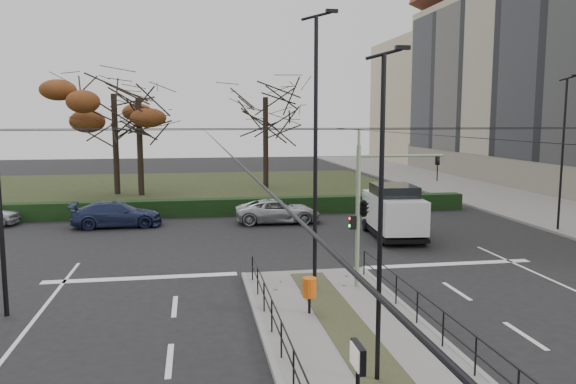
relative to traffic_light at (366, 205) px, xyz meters
name	(u,v)px	position (x,y,z in m)	size (l,w,h in m)	color
ground	(337,320)	(-1.65, -2.65, -2.94)	(140.00, 140.00, 0.00)	black
median_island	(363,353)	(-1.65, -5.15, -2.87)	(4.40, 15.00, 0.14)	slate
sidewalk_east	(501,198)	(16.35, 19.35, -2.87)	(8.00, 90.00, 0.14)	slate
park	(170,189)	(-7.65, 29.35, -2.89)	(38.00, 26.00, 0.10)	#242F17
hedge	(161,208)	(-7.65, 15.95, -2.44)	(38.00, 1.00, 1.00)	black
median_railing	(364,319)	(-1.65, -5.25, -1.96)	(4.14, 13.24, 0.92)	black
catenary	(325,196)	(-1.65, -1.04, 0.48)	(20.00, 34.00, 6.00)	black
traffic_light	(366,205)	(0.00, 0.00, 0.00)	(3.27, 1.87, 4.81)	gray
litter_bin	(309,288)	(-2.41, -2.32, -2.04)	(0.42, 0.42, 1.06)	black
info_panel	(358,371)	(-3.16, -9.67, -1.14)	(0.12, 0.55, 2.12)	black
streetlamp_median_near	(381,216)	(-1.80, -6.73, 0.84)	(0.60, 0.12, 7.16)	black
streetlamp_median_far	(316,151)	(-1.72, 0.02, 1.84)	(0.76, 0.16, 9.12)	black
streetlamp_sidewalk	(563,152)	(12.87, 7.90, 1.20)	(0.66, 0.13, 7.87)	black
parked_car_third	(117,214)	(-9.82, 13.13, -2.25)	(1.94, 4.76, 1.38)	#212A4D
parked_car_fourth	(278,211)	(-1.05, 12.87, -2.28)	(2.18, 4.74, 1.32)	#A1A3A8
white_van	(394,210)	(3.98, 8.07, -1.59)	(2.61, 5.15, 2.61)	silver
rust_tree	(114,94)	(-11.47, 26.27, 4.72)	(8.44, 8.44, 9.95)	black
bare_tree_center	(265,104)	(0.24, 28.22, 4.08)	(7.31, 7.31, 9.92)	black
bare_tree_near	(138,105)	(-9.60, 25.30, 3.88)	(6.07, 6.07, 9.64)	black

